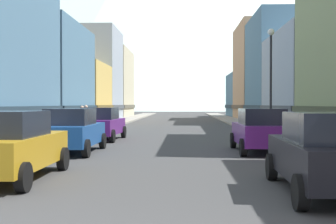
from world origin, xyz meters
TOP-DOWN VIEW (x-y plane):
  - sidewalk_left at (-6.25, 35.00)m, footprint 2.50×100.00m
  - sidewalk_right at (6.25, 35.00)m, footprint 2.50×100.00m
  - storefront_left_2 at (-11.33, 30.52)m, footprint 7.96×10.88m
  - storefront_left_3 at (-11.44, 41.09)m, footprint 8.19×9.13m
  - storefront_left_4 at (-12.42, 50.25)m, footprint 10.14×9.00m
  - storefront_left_5 at (-12.32, 61.52)m, footprint 9.95×12.43m
  - storefront_right_2 at (11.92, 29.09)m, footprint 9.14×11.33m
  - storefront_right_3 at (12.14, 40.21)m, footprint 9.58×10.64m
  - storefront_right_4 at (11.01, 51.90)m, footprint 7.32×11.62m
  - storefront_right_5 at (10.63, 62.87)m, footprint 6.56×10.21m
  - car_left_0 at (-3.80, 6.87)m, footprint 2.10×4.42m
  - car_left_1 at (-3.80, 13.18)m, footprint 2.07×4.40m
  - car_left_2 at (-3.80, 19.47)m, footprint 2.21×4.47m
  - car_right_0 at (3.80, 5.40)m, footprint 2.20×4.46m
  - car_right_1 at (3.80, 13.73)m, footprint 2.07×4.40m
  - potted_plant_2 at (7.00, 19.54)m, footprint 0.49×0.49m
  - pedestrian_1 at (-6.25, 25.46)m, footprint 0.36×0.36m
  - pedestrian_2 at (-6.25, 26.70)m, footprint 0.36×0.36m
  - streetlamp_right at (5.35, 19.61)m, footprint 0.36×0.36m

SIDE VIEW (x-z plane):
  - sidewalk_left at x=-6.25m, z-range 0.00..0.15m
  - sidewalk_right at x=6.25m, z-range 0.00..0.15m
  - potted_plant_2 at x=7.00m, z-range 0.19..1.01m
  - car_left_0 at x=-3.80m, z-range 0.01..1.79m
  - car_left_1 at x=-3.80m, z-range 0.01..1.79m
  - car_left_2 at x=-3.80m, z-range 0.01..1.79m
  - car_right_0 at x=3.80m, z-range 0.01..1.79m
  - car_right_1 at x=3.80m, z-range 0.01..1.79m
  - pedestrian_1 at x=-6.25m, z-range 0.09..1.78m
  - pedestrian_2 at x=-6.25m, z-range 0.09..1.83m
  - storefront_left_3 at x=-11.44m, z-range -0.12..6.06m
  - storefront_right_5 at x=10.63m, z-range -0.12..6.40m
  - storefront_right_2 at x=11.92m, z-range -0.14..7.23m
  - streetlamp_right at x=5.35m, z-range 1.06..6.92m
  - storefront_left_2 at x=-11.33m, z-range -0.15..8.16m
  - storefront_left_5 at x=-12.32m, z-range -0.17..9.92m
  - storefront_right_3 at x=12.14m, z-range -0.17..10.57m
  - storefront_left_4 at x=-12.42m, z-range -0.18..11.07m
  - storefront_right_4 at x=11.01m, z-range -0.18..11.77m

